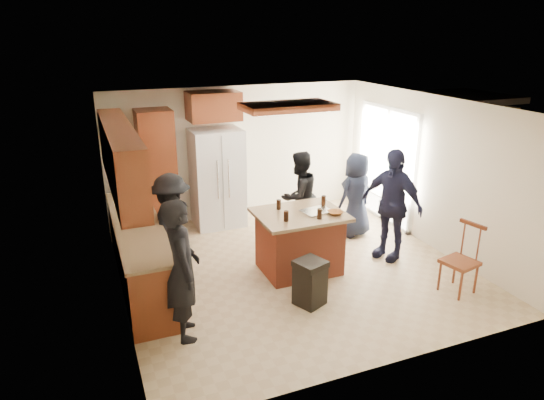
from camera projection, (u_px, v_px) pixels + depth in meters
name	position (u px, v px, depth m)	size (l,w,h in m)	color
room_shell	(450.00, 160.00, 10.17)	(8.00, 5.20, 5.00)	tan
person_front_left	(182.00, 270.00, 5.56)	(0.63, 0.46, 1.72)	black
person_behind_left	(299.00, 196.00, 8.27)	(0.76, 0.47, 1.56)	black
person_behind_right	(356.00, 195.00, 8.43)	(0.73, 0.47, 1.49)	black
person_side_right	(391.00, 204.00, 7.55)	(1.05, 0.54, 1.79)	#181A31
person_counter	(172.00, 226.00, 7.00)	(1.01, 0.47, 1.56)	black
left_cabinetry	(133.00, 221.00, 6.73)	(0.64, 3.00, 2.30)	maroon
back_wall_units	(172.00, 156.00, 8.48)	(1.80, 0.60, 2.45)	maroon
refrigerator	(217.00, 178.00, 8.85)	(0.90, 0.76, 1.80)	white
kitchen_island	(299.00, 241.00, 7.25)	(1.28, 1.03, 0.93)	#A3412A
island_items	(317.00, 211.00, 7.07)	(0.91, 0.65, 0.15)	silver
trash_bin	(310.00, 282.00, 6.39)	(0.46, 0.46, 0.63)	black
spindle_chair	(461.00, 262.00, 6.65)	(0.50, 0.50, 0.99)	maroon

